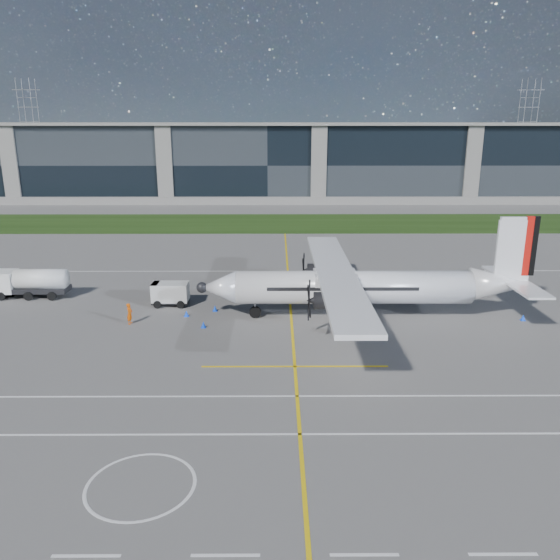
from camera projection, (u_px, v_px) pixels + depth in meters
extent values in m
plane|color=slate|center=(264.00, 233.00, 79.25)|extent=(400.00, 400.00, 0.00)
cube|color=#1B360E|center=(265.00, 223.00, 86.95)|extent=(400.00, 18.00, 0.04)
cube|color=black|center=(268.00, 162.00, 115.72)|extent=(120.00, 20.00, 15.00)
cube|color=black|center=(271.00, 165.00, 174.69)|extent=(400.00, 6.00, 6.00)
cube|color=yellow|center=(289.00, 293.00, 50.39)|extent=(0.20, 70.00, 0.01)
cube|color=white|center=(240.00, 434.00, 27.28)|extent=(90.00, 0.15, 0.01)
imported|color=#F25907|center=(129.00, 312.00, 42.34)|extent=(0.66, 0.85, 1.91)
cone|color=#0E46F5|center=(203.00, 325.00, 41.70)|extent=(0.36, 0.36, 0.50)
cone|color=#0E46F5|center=(186.00, 313.00, 44.18)|extent=(0.36, 0.36, 0.50)
cone|color=#0E46F5|center=(325.00, 269.00, 57.82)|extent=(0.36, 0.36, 0.50)
cone|color=#0E46F5|center=(215.00, 308.00, 45.46)|extent=(0.36, 0.36, 0.50)
cone|color=#0E46F5|center=(523.00, 317.00, 43.25)|extent=(0.36, 0.36, 0.50)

